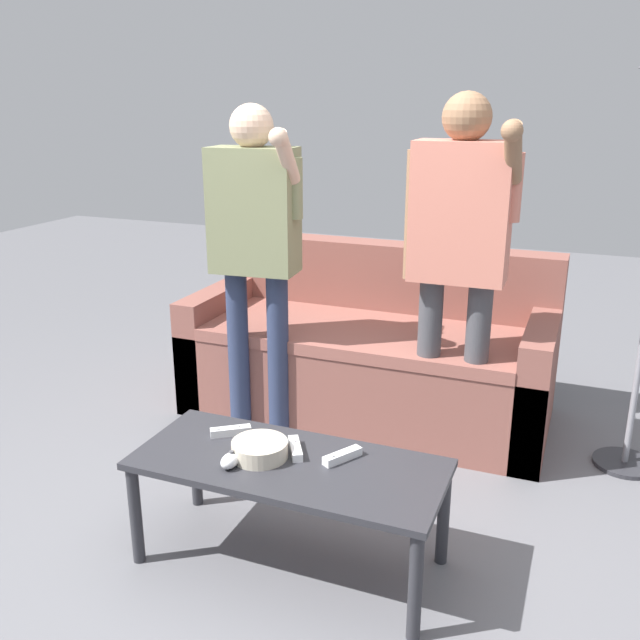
{
  "coord_description": "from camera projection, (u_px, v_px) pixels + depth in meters",
  "views": [
    {
      "loc": [
        0.93,
        -1.9,
        1.61
      ],
      "look_at": [
        -0.03,
        0.49,
        0.78
      ],
      "focal_mm": 38.74,
      "sensor_mm": 36.0,
      "label": 1
    }
  ],
  "objects": [
    {
      "name": "ground_plane",
      "position": [
        277.0,
        563.0,
        2.5
      ],
      "size": [
        12.0,
        12.0,
        0.0
      ],
      "primitive_type": "plane",
      "color": "slate"
    },
    {
      "name": "player_right",
      "position": [
        459.0,
        241.0,
        2.93
      ],
      "size": [
        0.49,
        0.36,
        1.64
      ],
      "color": "#47474C",
      "rests_on": "ground"
    },
    {
      "name": "player_left",
      "position": [
        255.0,
        236.0,
        3.19
      ],
      "size": [
        0.49,
        0.35,
        1.59
      ],
      "color": "#2D3856",
      "rests_on": "ground"
    },
    {
      "name": "couch",
      "position": [
        370.0,
        355.0,
        3.66
      ],
      "size": [
        1.86,
        0.83,
        0.86
      ],
      "color": "brown",
      "rests_on": "ground"
    },
    {
      "name": "coffee_table",
      "position": [
        289.0,
        474.0,
        2.4
      ],
      "size": [
        1.09,
        0.47,
        0.41
      ],
      "color": "#2D2D33",
      "rests_on": "ground"
    },
    {
      "name": "game_remote_wand_spare",
      "position": [
        295.0,
        449.0,
        2.44
      ],
      "size": [
        0.11,
        0.15,
        0.03
      ],
      "color": "white",
      "rests_on": "coffee_table"
    },
    {
      "name": "game_remote_wand_far",
      "position": [
        342.0,
        456.0,
        2.39
      ],
      "size": [
        0.11,
        0.15,
        0.03
      ],
      "color": "white",
      "rests_on": "coffee_table"
    },
    {
      "name": "game_remote_nunchuk",
      "position": [
        230.0,
        461.0,
        2.35
      ],
      "size": [
        0.06,
        0.09,
        0.05
      ],
      "color": "white",
      "rests_on": "coffee_table"
    },
    {
      "name": "game_remote_wand_near",
      "position": [
        231.0,
        431.0,
        2.57
      ],
      "size": [
        0.14,
        0.12,
        0.03
      ],
      "color": "white",
      "rests_on": "coffee_table"
    },
    {
      "name": "snack_bowl",
      "position": [
        260.0,
        449.0,
        2.41
      ],
      "size": [
        0.2,
        0.2,
        0.06
      ],
      "primitive_type": "cylinder",
      "color": "beige",
      "rests_on": "coffee_table"
    }
  ]
}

